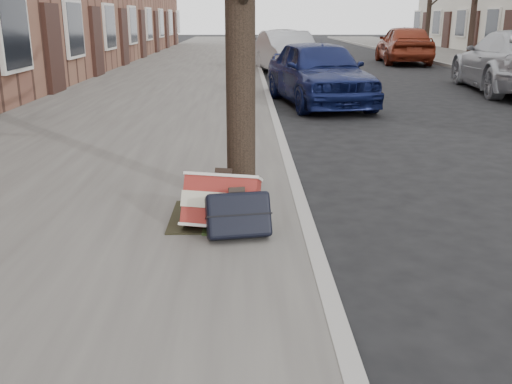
{
  "coord_description": "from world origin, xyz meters",
  "views": [
    {
      "loc": [
        -1.78,
        -3.51,
        1.79
      ],
      "look_at": [
        -1.69,
        0.8,
        0.47
      ],
      "focal_mm": 40.0,
      "sensor_mm": 36.0,
      "label": 1
    }
  ],
  "objects_px": {
    "suitcase_red": "(221,202)",
    "car_near_mid": "(287,53)",
    "suitcase_navy": "(238,215)",
    "car_near_front": "(319,72)"
  },
  "relations": [
    {
      "from": "suitcase_red",
      "to": "car_near_mid",
      "type": "distance_m",
      "value": 14.77
    },
    {
      "from": "suitcase_navy",
      "to": "car_near_front",
      "type": "bearing_deg",
      "value": 68.87
    },
    {
      "from": "suitcase_red",
      "to": "car_near_front",
      "type": "bearing_deg",
      "value": 90.96
    },
    {
      "from": "suitcase_red",
      "to": "suitcase_navy",
      "type": "relative_size",
      "value": 1.21
    },
    {
      "from": "suitcase_red",
      "to": "car_near_mid",
      "type": "bearing_deg",
      "value": 97.52
    },
    {
      "from": "suitcase_red",
      "to": "suitcase_navy",
      "type": "distance_m",
      "value": 0.25
    },
    {
      "from": "suitcase_red",
      "to": "suitcase_navy",
      "type": "height_order",
      "value": "suitcase_red"
    },
    {
      "from": "suitcase_red",
      "to": "car_near_front",
      "type": "distance_m",
      "value": 8.01
    },
    {
      "from": "car_near_front",
      "to": "car_near_mid",
      "type": "xyz_separation_m",
      "value": [
        -0.17,
        6.88,
        0.0
      ]
    },
    {
      "from": "suitcase_red",
      "to": "car_near_mid",
      "type": "xyz_separation_m",
      "value": [
        1.59,
        14.68,
        0.33
      ]
    }
  ]
}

